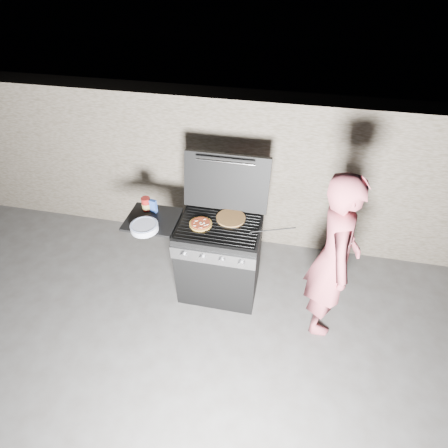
% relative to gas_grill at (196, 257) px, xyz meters
% --- Properties ---
extents(ground, '(50.00, 50.00, 0.00)m').
position_rel_gas_grill_xyz_m(ground, '(0.25, 0.00, -0.46)').
color(ground, '#403D38').
extents(stone_wall, '(8.00, 0.35, 1.80)m').
position_rel_gas_grill_xyz_m(stone_wall, '(0.25, 1.05, 0.44)').
color(stone_wall, '#776B5D').
rests_on(stone_wall, ground).
extents(gas_grill, '(1.34, 0.79, 0.91)m').
position_rel_gas_grill_xyz_m(gas_grill, '(0.00, 0.00, 0.00)').
color(gas_grill, black).
rests_on(gas_grill, ground).
extents(pizza_topped, '(0.26, 0.26, 0.02)m').
position_rel_gas_grill_xyz_m(pizza_topped, '(0.07, -0.01, 0.47)').
color(pizza_topped, tan).
rests_on(pizza_topped, gas_grill).
extents(pizza_plain, '(0.31, 0.31, 0.02)m').
position_rel_gas_grill_xyz_m(pizza_plain, '(0.34, 0.14, 0.46)').
color(pizza_plain, '#C28442').
rests_on(pizza_plain, gas_grill).
extents(sauce_jar, '(0.09, 0.09, 0.14)m').
position_rel_gas_grill_xyz_m(sauce_jar, '(-0.52, 0.13, 0.52)').
color(sauce_jar, maroon).
rests_on(sauce_jar, gas_grill).
extents(blue_carton, '(0.07, 0.05, 0.14)m').
position_rel_gas_grill_xyz_m(blue_carton, '(-0.43, 0.10, 0.52)').
color(blue_carton, '#254393').
rests_on(blue_carton, gas_grill).
extents(plate_stack, '(0.34, 0.34, 0.06)m').
position_rel_gas_grill_xyz_m(plate_stack, '(-0.43, -0.17, 0.48)').
color(plate_stack, silver).
rests_on(plate_stack, gas_grill).
extents(person, '(0.45, 0.65, 1.72)m').
position_rel_gas_grill_xyz_m(person, '(1.31, -0.16, 0.40)').
color(person, '#B6505C').
rests_on(person, ground).
extents(tongs, '(0.41, 0.08, 0.08)m').
position_rel_gas_grill_xyz_m(tongs, '(0.76, 0.00, 0.50)').
color(tongs, black).
rests_on(tongs, gas_grill).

